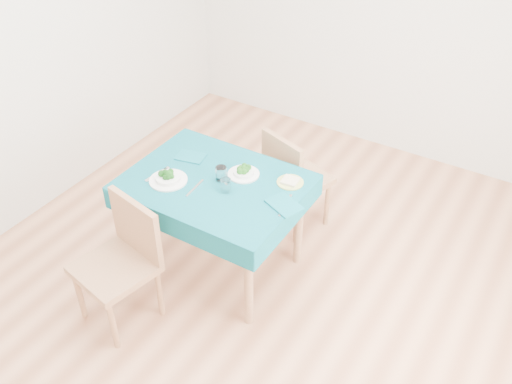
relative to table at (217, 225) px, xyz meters
The scene contains 16 objects.
room_shell 1.03m from the table, ahead, with size 4.02×4.52×2.73m.
table is the anchor object (origin of this frame).
chair_near 0.80m from the table, 110.58° to the right, with size 0.45×0.49×1.11m, color #956846.
chair_far 0.78m from the table, 70.76° to the left, with size 0.41×0.44×1.01m, color #956846.
bowl_near 0.52m from the table, 149.00° to the right, with size 0.25×0.25×0.08m, color white, non-canonical shape.
bowl_far 0.46m from the table, 52.24° to the left, with size 0.21×0.21×0.07m, color white, non-canonical shape.
fork_near 0.55m from the table, 158.83° to the right, with size 0.03×0.19×0.00m, color silver.
knife_near 0.41m from the table, 116.63° to the right, with size 0.02×0.20×0.00m, color silver.
fork_far 0.40m from the table, 60.36° to the left, with size 0.02×0.16×0.00m, color silver.
knife_far 0.65m from the table, ahead, with size 0.02×0.23×0.00m, color silver.
napkin_near 0.51m from the table, 154.49° to the left, with size 0.19×0.14×0.01m, color #0B5864.
napkin_far 0.65m from the table, ahead, with size 0.22×0.15×0.01m, color #0B5864.
tumbler_center 0.43m from the table, 56.28° to the left, with size 0.07×0.07×0.10m, color white.
tumbler_side 0.44m from the table, 21.42° to the right, with size 0.07×0.07×0.09m, color white.
side_plate 0.63m from the table, 29.62° to the left, with size 0.18×0.18×0.01m, color #B4BF5D.
bread_slice 0.64m from the table, 29.62° to the left, with size 0.10×0.10×0.02m, color beige.
Camera 1 is at (1.46, -2.38, 2.96)m, focal length 40.00 mm.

